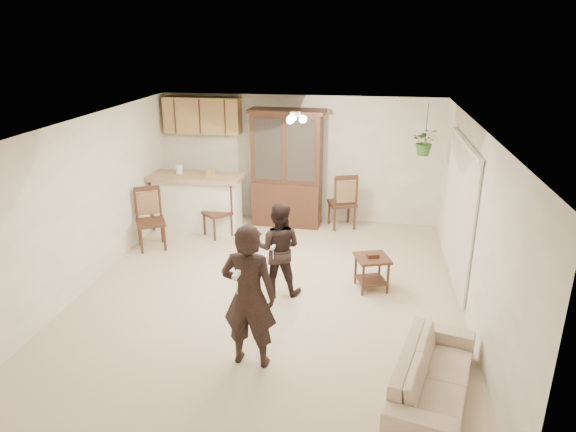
# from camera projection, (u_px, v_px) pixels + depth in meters

# --- Properties ---
(floor) EXTENTS (6.50, 6.50, 0.00)m
(floor) POSITION_uv_depth(u_px,v_px,m) (270.00, 293.00, 7.60)
(floor) COLOR beige
(floor) RESTS_ON ground
(ceiling) EXTENTS (5.50, 6.50, 0.02)m
(ceiling) POSITION_uv_depth(u_px,v_px,m) (267.00, 124.00, 6.75)
(ceiling) COLOR silver
(ceiling) RESTS_ON wall_back
(wall_back) EXTENTS (5.50, 0.02, 2.50)m
(wall_back) POSITION_uv_depth(u_px,v_px,m) (300.00, 159.00, 10.19)
(wall_back) COLOR white
(wall_back) RESTS_ON ground
(wall_front) EXTENTS (5.50, 0.02, 2.50)m
(wall_front) POSITION_uv_depth(u_px,v_px,m) (192.00, 347.00, 4.16)
(wall_front) COLOR white
(wall_front) RESTS_ON ground
(wall_left) EXTENTS (0.02, 6.50, 2.50)m
(wall_left) POSITION_uv_depth(u_px,v_px,m) (86.00, 204.00, 7.58)
(wall_left) COLOR white
(wall_left) RESTS_ON ground
(wall_right) EXTENTS (0.02, 6.50, 2.50)m
(wall_right) POSITION_uv_depth(u_px,v_px,m) (473.00, 224.00, 6.77)
(wall_right) COLOR white
(wall_right) RESTS_ON ground
(breakfast_bar) EXTENTS (1.60, 0.55, 1.00)m
(breakfast_bar) POSITION_uv_depth(u_px,v_px,m) (198.00, 204.00, 9.88)
(breakfast_bar) COLOR white
(breakfast_bar) RESTS_ON floor
(bar_top) EXTENTS (1.75, 0.70, 0.08)m
(bar_top) POSITION_uv_depth(u_px,v_px,m) (196.00, 177.00, 9.69)
(bar_top) COLOR tan
(bar_top) RESTS_ON breakfast_bar
(upper_cabinets) EXTENTS (1.50, 0.34, 0.70)m
(upper_cabinets) POSITION_uv_depth(u_px,v_px,m) (203.00, 115.00, 10.01)
(upper_cabinets) COLOR olive
(upper_cabinets) RESTS_ON wall_back
(vertical_blinds) EXTENTS (0.06, 2.30, 2.10)m
(vertical_blinds) POSITION_uv_depth(u_px,v_px,m) (458.00, 212.00, 7.66)
(vertical_blinds) COLOR beige
(vertical_blinds) RESTS_ON wall_right
(ceiling_fixture) EXTENTS (0.36, 0.36, 0.20)m
(ceiling_fixture) POSITION_uv_depth(u_px,v_px,m) (295.00, 118.00, 7.86)
(ceiling_fixture) COLOR #FFEBBF
(ceiling_fixture) RESTS_ON ceiling
(hanging_plant) EXTENTS (0.43, 0.37, 0.48)m
(hanging_plant) POSITION_uv_depth(u_px,v_px,m) (425.00, 142.00, 8.86)
(hanging_plant) COLOR #2B4F1F
(hanging_plant) RESTS_ON ceiling
(plant_cord) EXTENTS (0.01, 0.01, 0.65)m
(plant_cord) POSITION_uv_depth(u_px,v_px,m) (427.00, 123.00, 8.75)
(plant_cord) COLOR black
(plant_cord) RESTS_ON ceiling
(sofa) EXTENTS (1.18, 2.00, 0.73)m
(sofa) POSITION_uv_depth(u_px,v_px,m) (434.00, 367.00, 5.33)
(sofa) COLOR beige
(sofa) RESTS_ON floor
(adult) EXTENTS (0.68, 0.48, 1.80)m
(adult) POSITION_uv_depth(u_px,v_px,m) (249.00, 293.00, 5.72)
(adult) COLOR black
(adult) RESTS_ON floor
(child) EXTENTS (0.69, 0.55, 1.35)m
(child) POSITION_uv_depth(u_px,v_px,m) (279.00, 250.00, 7.42)
(child) COLOR black
(child) RESTS_ON floor
(china_hutch) EXTENTS (1.46, 0.62, 2.27)m
(china_hutch) POSITION_uv_depth(u_px,v_px,m) (287.00, 169.00, 9.95)
(china_hutch) COLOR #372014
(china_hutch) RESTS_ON floor
(side_table) EXTENTS (0.60, 0.60, 0.58)m
(side_table) POSITION_uv_depth(u_px,v_px,m) (372.00, 272.00, 7.64)
(side_table) COLOR #372014
(side_table) RESTS_ON floor
(chair_bar) EXTENTS (0.65, 0.65, 1.09)m
(chair_bar) POSITION_uv_depth(u_px,v_px,m) (152.00, 232.00, 9.07)
(chair_bar) COLOR #372014
(chair_bar) RESTS_ON floor
(chair_hutch_left) EXTENTS (0.64, 0.64, 1.02)m
(chair_hutch_left) POSITION_uv_depth(u_px,v_px,m) (218.00, 221.00, 9.63)
(chair_hutch_left) COLOR #372014
(chair_hutch_left) RESTS_ON floor
(chair_hutch_right) EXTENTS (0.63, 0.63, 1.11)m
(chair_hutch_right) POSITION_uv_depth(u_px,v_px,m) (342.00, 212.00, 10.05)
(chair_hutch_right) COLOR #372014
(chair_hutch_right) RESTS_ON floor
(controller_adult) EXTENTS (0.06, 0.15, 0.05)m
(controller_adult) POSITION_uv_depth(u_px,v_px,m) (236.00, 275.00, 5.20)
(controller_adult) COLOR white
(controller_adult) RESTS_ON adult
(controller_child) EXTENTS (0.04, 0.12, 0.04)m
(controller_child) POSITION_uv_depth(u_px,v_px,m) (273.00, 247.00, 7.06)
(controller_child) COLOR white
(controller_child) RESTS_ON child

